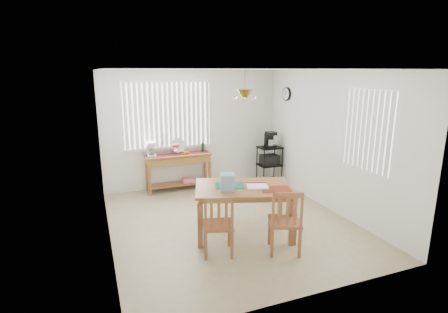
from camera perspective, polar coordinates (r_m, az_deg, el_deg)
name	(u,v)px	position (r m, az deg, el deg)	size (l,w,h in m)	color
ground	(230,222)	(6.24, 0.98, -10.68)	(4.00, 4.50, 0.01)	tan
room_shell	(230,126)	(5.76, 1.02, 4.93)	(4.20, 4.70, 2.70)	white
sideboard	(179,163)	(7.75, -7.39, -1.07)	(1.44, 0.40, 0.81)	#945A32
sideboard_items	(167,149)	(7.63, -9.29, 1.19)	(1.36, 0.34, 0.62)	maroon
wire_cart	(269,161)	(8.24, 7.42, -0.76)	(0.51, 0.41, 0.87)	black
cart_items	(270,140)	(8.14, 7.50, 2.74)	(0.20, 0.25, 0.36)	black
dining_table	(243,192)	(5.56, 3.20, -5.81)	(1.73, 1.38, 0.81)	#945A32
table_items	(235,183)	(5.37, 1.81, -4.41)	(1.13, 0.87, 0.26)	#126653
chair_left	(218,225)	(5.04, -0.97, -11.16)	(0.52, 0.52, 0.92)	#945A32
chair_right	(285,222)	(5.15, 9.95, -10.46)	(0.59, 0.59, 0.98)	#945A32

